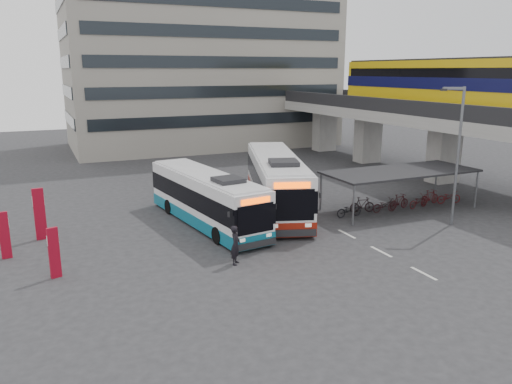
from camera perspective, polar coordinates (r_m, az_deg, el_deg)
name	(u,v)px	position (r m, az deg, el deg)	size (l,w,h in m)	color
ground	(307,240)	(26.74, 5.89, -5.51)	(120.00, 120.00, 0.00)	#28282B
viaduct	(423,102)	(44.23, 18.51, 9.74)	(8.00, 32.00, 9.68)	gray
bike_shelter	(399,188)	(33.49, 16.07, 0.39)	(10.00, 4.00, 2.54)	#595B60
office_block	(200,37)	(60.89, -6.38, 17.17)	(30.00, 15.00, 25.00)	gray
road_markings	(381,252)	(25.75, 14.11, -6.62)	(0.15, 7.60, 0.01)	beige
bus_main	(276,182)	(32.15, 2.34, 1.10)	(6.75, 12.93, 3.77)	white
bus_teal	(206,199)	(29.16, -5.71, -0.76)	(3.84, 11.24, 3.26)	white
pedestrian	(236,245)	(23.17, -2.35, -6.08)	(0.68, 0.44, 1.86)	black
lamp_post	(457,148)	(30.39, 21.97, 4.67)	(1.32, 0.68, 7.92)	#595B60
sign_totem_south	(54,252)	(23.29, -22.08, -6.37)	(0.49, 0.25, 2.27)	maroon
sign_totem_mid	(4,234)	(26.61, -26.81, -4.36)	(0.50, 0.17, 2.31)	maroon
sign_totem_north	(40,213)	(28.71, -23.50, -2.25)	(0.60, 0.25, 2.79)	maroon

